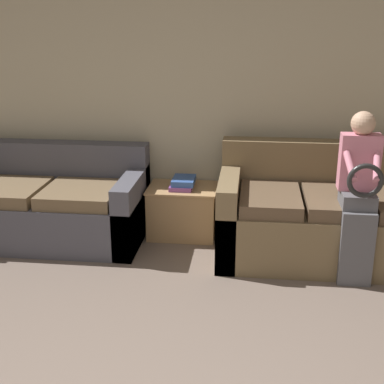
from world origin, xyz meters
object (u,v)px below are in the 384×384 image
at_px(couch_side, 51,206).
at_px(side_shelf, 183,210).
at_px(book_stack, 183,183).
at_px(couch_main, 331,218).
at_px(child_left_seated, 359,190).

bearing_deg(couch_side, side_shelf, 9.58).
distance_m(side_shelf, book_stack, 0.26).
height_order(couch_side, book_stack, couch_side).
bearing_deg(side_shelf, book_stack, -58.29).
bearing_deg(couch_side, couch_main, -2.11).
distance_m(couch_main, side_shelf, 1.31).
bearing_deg(child_left_seated, book_stack, 154.36).
height_order(couch_side, side_shelf, couch_side).
bearing_deg(book_stack, couch_side, -170.83).
bearing_deg(side_shelf, couch_main, -12.63).
bearing_deg(couch_side, book_stack, 9.17).
relative_size(couch_side, side_shelf, 2.68).
bearing_deg(book_stack, couch_main, -12.35).
bearing_deg(child_left_seated, couch_side, 169.38).
bearing_deg(couch_main, child_left_seated, -72.58).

